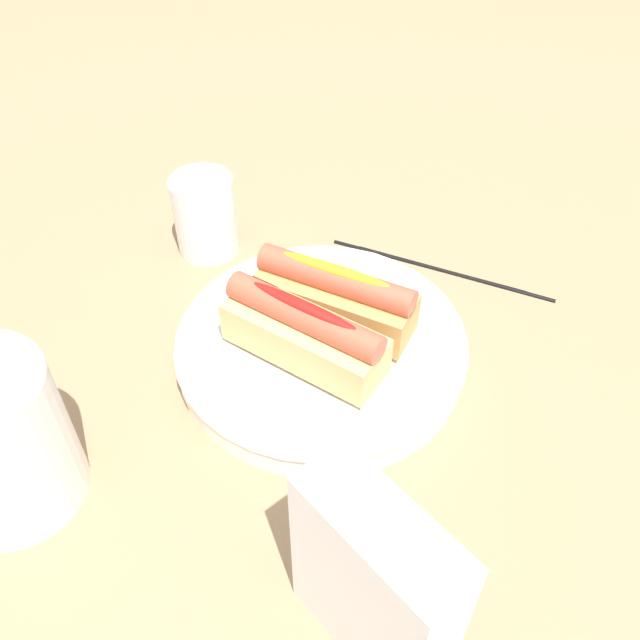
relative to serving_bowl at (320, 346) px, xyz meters
The scene contains 8 objects.
ground_plane 0.02m from the serving_bowl, 169.66° to the right, with size 2.40×2.40×0.00m, color #9E7A56.
serving_bowl is the anchor object (origin of this frame).
hotdog_front 0.05m from the serving_bowl, 73.35° to the right, with size 0.16×0.10×0.06m.
hotdog_back 0.05m from the serving_bowl, 106.65° to the left, with size 0.16×0.08×0.06m.
water_glass 0.21m from the serving_bowl, ahead, with size 0.07×0.07×0.09m.
napkin_box 0.26m from the serving_bowl, 144.57° to the left, with size 0.11×0.04×0.15m, color white.
chopstick_near 0.18m from the serving_bowl, 83.63° to the right, with size 0.01×0.01×0.22m, color black.
chopstick_far 0.19m from the serving_bowl, 92.99° to the right, with size 0.01×0.01×0.22m, color black.
Camera 1 is at (-0.31, 0.30, 0.48)m, focal length 38.26 mm.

